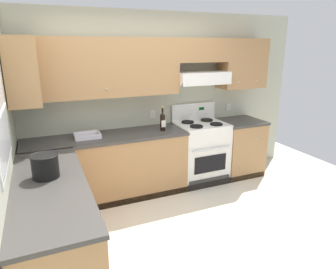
% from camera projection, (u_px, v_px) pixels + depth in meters
% --- Properties ---
extents(ground_plane, '(7.04, 7.04, 0.00)m').
position_uv_depth(ground_plane, '(176.00, 238.00, 3.39)').
color(ground_plane, beige).
extents(wall_back, '(4.68, 0.57, 2.55)m').
position_uv_depth(wall_back, '(158.00, 87.00, 4.47)').
color(wall_back, '#B7BAA3').
rests_on(wall_back, ground_plane).
extents(counter_back_run, '(3.60, 0.65, 0.91)m').
position_uv_depth(counter_back_run, '(144.00, 162.00, 4.38)').
color(counter_back_run, '#A87A4C').
rests_on(counter_back_run, ground_plane).
extents(counter_left_run, '(0.63, 1.91, 0.91)m').
position_uv_depth(counter_left_run, '(55.00, 229.00, 2.79)').
color(counter_left_run, '#A87A4C').
rests_on(counter_left_run, ground_plane).
extents(stove, '(0.76, 0.62, 1.20)m').
position_uv_depth(stove, '(201.00, 151.00, 4.74)').
color(stove, white).
rests_on(stove, ground_plane).
extents(wine_bottle, '(0.07, 0.07, 0.35)m').
position_uv_depth(wine_bottle, '(163.00, 121.00, 4.27)').
color(wine_bottle, black).
rests_on(wine_bottle, counter_back_run).
extents(bowl, '(0.33, 0.24, 0.06)m').
position_uv_depth(bowl, '(87.00, 136.00, 3.97)').
color(bowl, silver).
rests_on(bowl, counter_back_run).
extents(bucket, '(0.25, 0.25, 0.22)m').
position_uv_depth(bucket, '(45.00, 166.00, 2.75)').
color(bucket, black).
rests_on(bucket, counter_left_run).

